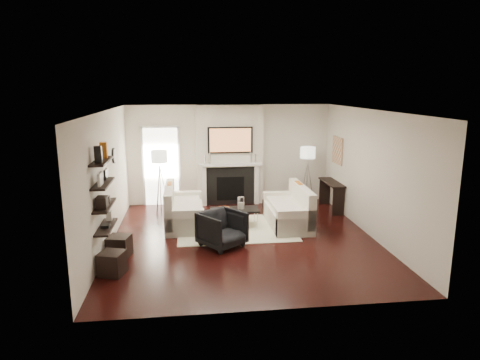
{
  "coord_description": "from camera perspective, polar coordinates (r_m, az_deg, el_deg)",
  "views": [
    {
      "loc": [
        -1.12,
        -8.55,
        3.16
      ],
      "look_at": [
        0.0,
        0.6,
        1.15
      ],
      "focal_mm": 32.0,
      "sensor_mm": 36.0,
      "label": 1
    }
  ],
  "objects": [
    {
      "name": "lamp_left_shade",
      "position": [
        10.95,
        -10.73,
        3.11
      ],
      "size": [
        0.4,
        0.4,
        0.3
      ],
      "primitive_type": "cylinder",
      "color": "white",
      "rests_on": "lamp_left_post"
    },
    {
      "name": "armchair",
      "position": [
        8.64,
        -2.4,
        -6.34
      ],
      "size": [
        1.06,
        1.05,
        0.8
      ],
      "primitive_type": "imported",
      "rotation": [
        0.0,
        0.0,
        0.66
      ],
      "color": "black",
      "rests_on": "floor"
    },
    {
      "name": "clock_rim",
      "position": [
        9.69,
        -16.48,
        3.13
      ],
      "size": [
        0.04,
        0.34,
        0.34
      ],
      "primitive_type": "cylinder",
      "rotation": [
        0.0,
        1.57,
        0.0
      ],
      "color": "black",
      "rests_on": "wall_left"
    },
    {
      "name": "firebox",
      "position": [
        11.66,
        -1.28,
        -1.14
      ],
      "size": [
        0.75,
        0.02,
        0.65
      ],
      "primitive_type": "cube",
      "color": "black",
      "rests_on": "floor"
    },
    {
      "name": "loveseat_right_base",
      "position": [
        10.06,
        6.29,
        -4.82
      ],
      "size": [
        0.85,
        1.8,
        0.42
      ],
      "primitive_type": "cube",
      "color": "silver",
      "rests_on": "floor"
    },
    {
      "name": "pillow_right_orange",
      "position": [
        10.28,
        7.8,
        -1.48
      ],
      "size": [
        0.1,
        0.42,
        0.42
      ],
      "primitive_type": "cube",
      "color": "#BD6317",
      "rests_on": "loveseat_right_cushion"
    },
    {
      "name": "console_leg_n",
      "position": [
        10.95,
        12.99,
        -2.87
      ],
      "size": [
        0.3,
        0.04,
        0.71
      ],
      "primitive_type": "cube",
      "color": "black",
      "rests_on": "floor"
    },
    {
      "name": "coffee_leg_se",
      "position": [
        10.16,
        1.94,
        -4.69
      ],
      "size": [
        0.02,
        0.02,
        0.38
      ],
      "primitive_type": "cylinder",
      "color": "silver",
      "rests_on": "floor"
    },
    {
      "name": "lamp_left_leg_b",
      "position": [
        11.21,
        -10.81,
        -1.11
      ],
      "size": [
        0.14,
        0.22,
        1.23
      ],
      "primitive_type": "cylinder",
      "rotation": [
        0.18,
        0.0,
        0.52
      ],
      "color": "silver",
      "rests_on": "floor"
    },
    {
      "name": "tv_screen",
      "position": [
        11.37,
        -1.29,
        5.33
      ],
      "size": [
        1.1,
        0.0,
        0.62
      ],
      "primitive_type": "cube",
      "color": "#BF723F",
      "rests_on": "tv_body"
    },
    {
      "name": "shelf_top",
      "position": [
        7.8,
        -17.98,
        2.4
      ],
      "size": [
        0.25,
        1.0,
        0.04
      ],
      "primitive_type": "cube",
      "color": "black",
      "rests_on": "wall_left"
    },
    {
      "name": "lamp_left_leg_a",
      "position": [
        11.11,
        -9.99,
        -1.21
      ],
      "size": [
        0.25,
        0.02,
        1.23
      ],
      "primitive_type": "cylinder",
      "rotation": [
        0.18,
        0.0,
        4.71
      ],
      "color": "silver",
      "rests_on": "floor"
    },
    {
      "name": "loveseat_left_back",
      "position": [
        10.02,
        -9.37,
        -3.1
      ],
      "size": [
        0.18,
        1.8,
        0.8
      ],
      "primitive_type": "cube",
      "color": "silver",
      "rests_on": "floor"
    },
    {
      "name": "pillow_left_orange",
      "position": [
        10.26,
        -9.35,
        -1.56
      ],
      "size": [
        0.1,
        0.42,
        0.42
      ],
      "primitive_type": "cube",
      "color": "#BD6317",
      "rests_on": "loveseat_left_cushion"
    },
    {
      "name": "lamp_left_post",
      "position": [
        11.12,
        -10.56,
        -1.22
      ],
      "size": [
        0.02,
        0.02,
        1.2
      ],
      "primitive_type": "cylinder",
      "color": "silver",
      "rests_on": "floor"
    },
    {
      "name": "candlestick_r_short",
      "position": [
        11.55,
        2.08,
        2.9
      ],
      "size": [
        0.04,
        0.04,
        0.24
      ],
      "primitive_type": "cylinder",
      "color": "silver",
      "rests_on": "mantel_shelf"
    },
    {
      "name": "decor_wine_rack",
      "position": [
        7.74,
        -17.94,
        -2.85
      ],
      "size": [
        0.18,
        0.25,
        0.2
      ],
      "primitive_type": "cube",
      "color": "black",
      "rests_on": "shelf_lower"
    },
    {
      "name": "lamp_right_leg_b",
      "position": [
        11.79,
        8.51,
        -0.37
      ],
      "size": [
        0.14,
        0.22,
        1.23
      ],
      "primitive_type": "cylinder",
      "rotation": [
        0.18,
        0.0,
        0.52
      ],
      "color": "silver",
      "rests_on": "floor"
    },
    {
      "name": "pillow_left_charcoal",
      "position": [
        9.68,
        -9.48,
        -2.47
      ],
      "size": [
        0.1,
        0.4,
        0.4
      ],
      "primitive_type": "cube",
      "color": "black",
      "rests_on": "loveseat_left_cushion"
    },
    {
      "name": "rug",
      "position": [
        9.79,
        -0.59,
        -6.5
      ],
      "size": [
        2.6,
        2.0,
        0.01
      ],
      "primitive_type": "cube",
      "color": "#F1EBC5",
      "rests_on": "floor"
    },
    {
      "name": "coffee_leg_nw",
      "position": [
        9.64,
        -3.56,
        -5.66
      ],
      "size": [
        0.02,
        0.02,
        0.38
      ],
      "primitive_type": "cylinder",
      "color": "silver",
      "rests_on": "floor"
    },
    {
      "name": "decor_books",
      "position": [
        8.03,
        -17.49,
        -5.82
      ],
      "size": [
        0.14,
        0.2,
        0.05
      ],
      "primitive_type": "cube",
      "color": "black",
      "rests_on": "shelf_bottom"
    },
    {
      "name": "shelf_upper",
      "position": [
        7.87,
        -17.79,
        -0.47
      ],
      "size": [
        0.25,
        1.0,
        0.04
      ],
      "primitive_type": "cube",
      "color": "black",
      "rests_on": "wall_left"
    },
    {
      "name": "hurricane_candle",
      "position": [
        9.82,
        0.13,
        -3.44
      ],
      "size": [
        0.1,
        0.1,
        0.15
      ],
      "primitive_type": "cylinder",
      "color": "white",
      "rests_on": "coffee_table"
    },
    {
      "name": "tv_body",
      "position": [
        11.4,
        -1.3,
        5.35
      ],
      "size": [
        1.2,
        0.06,
        0.7
      ],
      "primitive_type": "cube",
      "color": "black",
      "rests_on": "chimney_breast"
    },
    {
      "name": "fireplace_surround",
      "position": [
        11.65,
        -1.28,
        -0.8
      ],
      "size": [
        1.3,
        0.02,
        1.04
      ],
      "primitive_type": "cube",
      "color": "black",
      "rests_on": "floor"
    },
    {
      "name": "candlestick_l_tall",
      "position": [
        11.41,
        -4.03,
        2.92
      ],
      "size": [
        0.04,
        0.04,
        0.3
      ],
      "primitive_type": "cylinder",
      "color": "silver",
      "rests_on": "mantel_shelf"
    },
    {
      "name": "room_envelope",
      "position": [
        8.81,
        0.48,
        0.44
      ],
      "size": [
        6.0,
        6.0,
        6.0
      ],
      "color": "black",
      "rests_on": "ground"
    },
    {
      "name": "lamp_right_leg_c",
      "position": [
        11.61,
        8.76,
        -0.58
      ],
      "size": [
        0.14,
        0.22,
        1.23
      ],
      "primitive_type": "cylinder",
      "rotation": [
        0.18,
        0.0,
        2.62
      ],
      "color": "silver",
      "rests_on": "floor"
    },
    {
      "name": "loveseat_right_arm_s",
      "position": [
        10.79,
        5.32,
        -3.12
      ],
      "size": [
        0.85,
        0.18,
        0.6
      ],
      "primitive_type": "cube",
      "color": "silver",
      "rests_on": "floor"
    },
    {
      "name": "lamp_left_leg_c",
      "position": [
        11.03,
        -10.87,
        -1.34
      ],
      "size": [
        0.14,
        0.22,
        1.23
      ],
      "primitive_type": "cylinder",
      "rotation": [
        0.18,
        0.0,
        2.62
      ],
      "color": "silver",
      "rests_on": "floor"
    },
    {
      "name": "door_trim_l",
      "position": [
        11.76,
        -12.78,
        1.66
      ],
      "size": [
        0.06,
        0.06,
        2.16
      ],
      "primitive_type": "cube",
      "color": "white",
      "rests_on": "floor"
    },
    {
      "name": "decor_frame_a",
      "position": [
        7.66,
        -18.12,
        0.13
      ],
      "size": [
        0.04,
        0.3,
        0.22
      ],
      "primitive_type": "cube",
      "color": "white",
      "rests_on": "shelf_upper"
    },
    {
      "name": "console_top",
      "position": [
        11.36,
        12.15,
        -0.33
      ],
      "size": [
        0.35,
        1.2,
        0.04
      ],
      "primitive_type": "cube",
      "color": "black",
      "rests_on": "floor"
    },
    {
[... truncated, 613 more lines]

